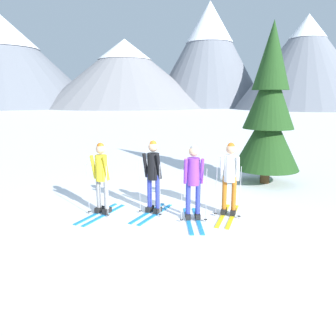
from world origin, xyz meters
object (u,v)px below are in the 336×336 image
at_px(skier_in_yellow, 101,175).
at_px(skier_in_white, 230,175).
at_px(skier_in_purple, 193,178).
at_px(skier_in_black, 153,174).
at_px(pine_tree_near, 269,112).

distance_m(skier_in_yellow, skier_in_white, 2.99).
xyz_separation_m(skier_in_yellow, skier_in_purple, (2.10, -0.50, 0.03)).
relative_size(skier_in_yellow, skier_in_black, 0.97).
relative_size(skier_in_black, skier_in_white, 1.02).
height_order(skier_in_black, pine_tree_near, pine_tree_near).
bearing_deg(skier_in_white, skier_in_yellow, 174.99).
distance_m(skier_in_yellow, skier_in_purple, 2.15).
relative_size(skier_in_black, pine_tree_near, 0.35).
relative_size(skier_in_yellow, pine_tree_near, 0.34).
xyz_separation_m(skier_in_yellow, skier_in_white, (2.98, -0.26, 0.04)).
bearing_deg(skier_in_white, skier_in_black, 172.63).
xyz_separation_m(skier_in_yellow, skier_in_black, (1.21, -0.03, 0.03)).
height_order(skier_in_yellow, pine_tree_near, pine_tree_near).
bearing_deg(pine_tree_near, skier_in_yellow, -151.98).
height_order(skier_in_purple, skier_in_white, skier_in_white).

